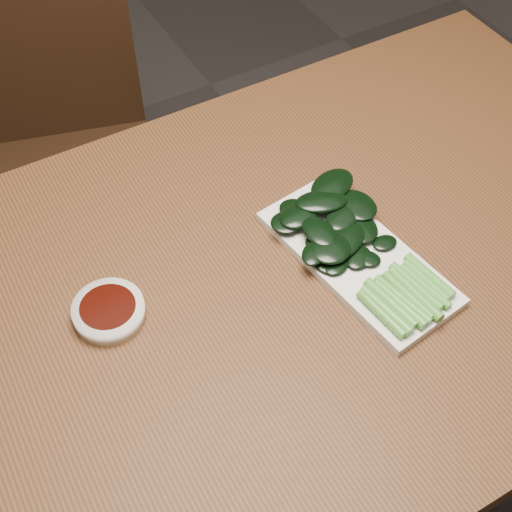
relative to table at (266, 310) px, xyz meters
name	(u,v)px	position (x,y,z in m)	size (l,w,h in m)	color
ground	(263,483)	(0.00, 0.00, -0.68)	(6.00, 6.00, 0.00)	#292626
table	(266,310)	(0.00, 0.00, 0.00)	(1.40, 0.80, 0.75)	#4C2C15
chair_far	(65,146)	(-0.10, 0.72, -0.19)	(0.47, 0.47, 0.89)	black
sauce_bowl	(109,311)	(-0.22, 0.05, 0.08)	(0.10, 0.10, 0.02)	silver
serving_plate	(358,258)	(0.13, -0.03, 0.08)	(0.18, 0.32, 0.01)	silver
gai_lan	(350,241)	(0.13, -0.01, 0.10)	(0.17, 0.31, 0.03)	#4A9433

